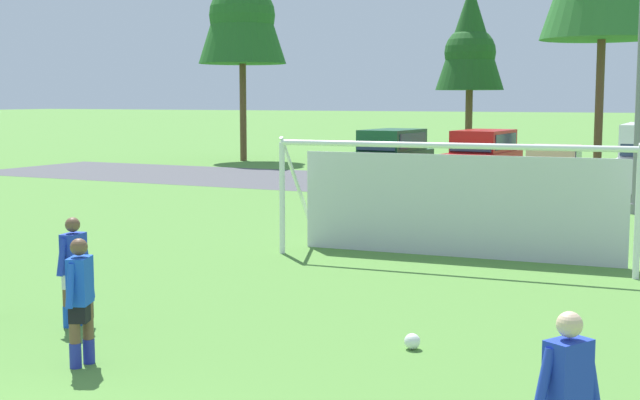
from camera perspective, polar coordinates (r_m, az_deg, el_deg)
name	(u,v)px	position (r m, az deg, el deg)	size (l,w,h in m)	color
ground_plane	(453,242)	(21.02, 8.65, -2.71)	(400.00, 400.00, 0.00)	#518438
parking_lot_strip	(559,191)	(33.22, 15.26, 0.55)	(52.00, 8.40, 0.01)	#4C4C51
soccer_ball	(412,341)	(12.08, 6.03, -9.13)	(0.22, 0.22, 0.22)	white
soccer_goal	(455,198)	(18.67, 8.81, 0.12)	(7.54, 2.46, 2.57)	white
player_midfield_center	(74,272)	(13.54, -15.70, -4.52)	(0.30, 0.75, 1.64)	brown
player_defender_far	(81,302)	(11.54, -15.31, -6.43)	(0.37, 0.74, 1.64)	brown
parked_car_slot_far_left	(391,156)	(34.93, 4.63, 2.88)	(2.31, 4.69, 2.16)	#194C2D
parked_car_slot_left	(482,157)	(34.66, 10.52, 2.76)	(2.32, 4.69, 2.16)	red
parked_car_slot_center_left	(553,169)	(32.21, 14.94, 1.94)	(2.23, 4.30, 1.72)	tan
tree_mid_left	(470,40)	(45.26, 9.75, 10.20)	(3.43, 3.43, 9.14)	brown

